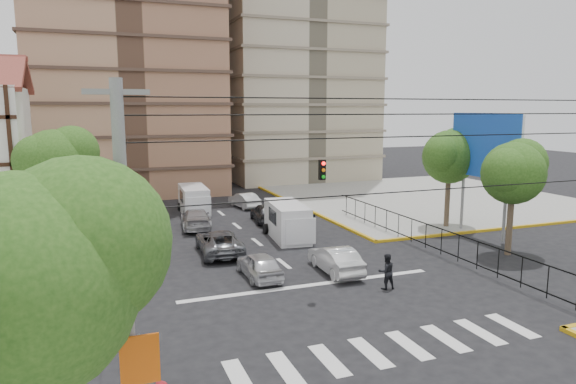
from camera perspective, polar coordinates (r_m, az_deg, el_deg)
name	(u,v)px	position (r m, az deg, el deg)	size (l,w,h in m)	color
ground	(321,293)	(24.42, 3.67, -11.17)	(160.00, 160.00, 0.00)	black
sidewalk_ne	(425,198)	(51.07, 14.94, -0.61)	(26.00, 26.00, 0.15)	gray
crosswalk_stripes	(390,349)	(19.55, 11.25, -16.70)	(12.00, 2.40, 0.01)	silver
stop_line	(311,285)	(25.44, 2.53, -10.29)	(13.00, 0.40, 0.01)	silver
park_fence	(425,250)	(32.50, 15.00, -6.27)	(0.10, 22.50, 1.66)	black
billboard	(485,148)	(36.06, 21.08, 4.61)	(0.36, 6.20, 8.10)	slate
tree_sw_near	(26,275)	(11.39, -27.06, -8.22)	(5.63, 4.60, 7.57)	#473828
tree_park_a	(514,170)	(32.31, 23.85, 2.22)	(4.41, 3.60, 6.83)	#473828
tree_park_c	(450,154)	(38.17, 17.61, 4.02)	(4.65, 3.80, 7.25)	#473828
tree_tudor	(56,160)	(37.06, -24.37, 3.31)	(5.39, 4.40, 7.43)	#473828
traffic_light_nw	(132,209)	(29.18, -17.00, -1.83)	(0.28, 0.22, 4.40)	black
traffic_light_hanging	(343,173)	(21.22, 6.09, 2.14)	(18.00, 9.12, 0.92)	black
utility_pole_sw	(126,274)	(12.41, -17.58, -8.68)	(1.40, 0.28, 9.00)	slate
district_sign	(140,372)	(13.08, -16.08, -18.64)	(0.90, 0.12, 3.20)	slate
van_right_lane	(289,222)	(33.82, 0.06, -3.38)	(2.56, 5.35, 2.32)	silver
van_left_lane	(194,201)	(42.51, -10.38, -0.99)	(2.19, 5.08, 2.25)	silver
car_silver_front_left	(259,265)	(26.34, -3.20, -8.09)	(1.58, 3.93, 1.34)	silver
car_white_front_right	(335,259)	(27.22, 5.29, -7.46)	(1.49, 4.27, 1.41)	silver
car_grey_mid_left	(219,242)	(30.77, -7.66, -5.53)	(2.37, 5.13, 1.43)	slate
car_silver_rear_left	(196,219)	(37.46, -10.20, -2.93)	(2.01, 4.96, 1.44)	#A2A1A6
car_darkgrey_mid_right	(265,213)	(38.98, -2.57, -2.31)	(1.72, 4.28, 1.46)	#27272A
car_white_rear_right	(244,200)	(44.90, -4.88, -0.90)	(1.38, 3.95, 1.30)	silver
pedestrian_crosswalk	(386,271)	(25.10, 10.87, -8.66)	(0.84, 0.65, 1.72)	black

